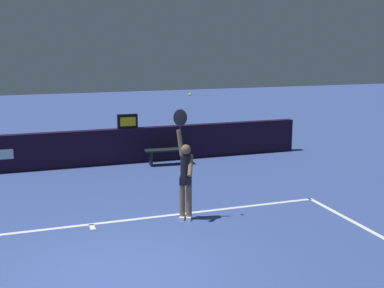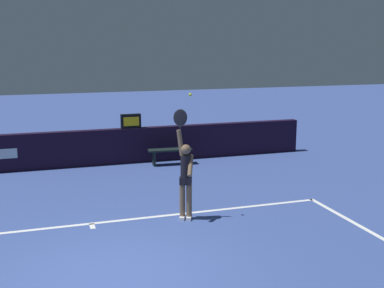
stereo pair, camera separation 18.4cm
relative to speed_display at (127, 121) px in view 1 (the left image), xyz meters
name	(u,v)px [view 1 (the left image)]	position (x,y,z in m)	size (l,w,h in m)	color
ground_plane	(113,279)	(-1.79, -7.46, -1.29)	(60.00, 60.00, 0.00)	#394F94
back_wall	(68,150)	(-1.80, 0.00, -0.75)	(14.81, 0.27, 1.07)	black
speed_display	(127,121)	(0.00, 0.00, 0.00)	(0.61, 0.16, 0.43)	black
tennis_player	(185,175)	(0.11, -5.28, -0.34)	(0.44, 0.43, 2.32)	brown
tennis_ball	(190,95)	(0.23, -5.24, 1.30)	(0.07, 0.07, 0.07)	#C5DB2C
courtside_bench_near	(167,153)	(1.06, -0.62, -0.93)	(1.33, 0.44, 0.48)	black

